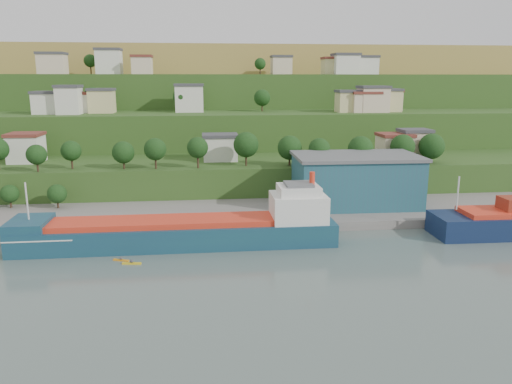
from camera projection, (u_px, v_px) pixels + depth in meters
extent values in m
plane|color=#4B5B58|center=(201.00, 260.00, 93.88)|extent=(500.00, 500.00, 0.00)
cube|color=slate|center=(282.00, 217.00, 123.14)|extent=(220.00, 26.00, 4.00)
cube|color=#284719|center=(201.00, 194.00, 148.16)|extent=(260.00, 32.00, 20.00)
cube|color=#284719|center=(201.00, 175.00, 177.24)|extent=(280.00, 32.00, 44.00)
cube|color=#284719|center=(201.00, 161.00, 206.32)|extent=(300.00, 32.00, 70.00)
cube|color=olive|center=(200.00, 140.00, 278.06)|extent=(360.00, 120.00, 96.00)
cube|color=silver|center=(26.00, 149.00, 142.25)|extent=(8.66, 8.90, 7.51)
cube|color=brown|center=(25.00, 134.00, 141.32)|extent=(9.26, 9.50, 0.90)
cube|color=silver|center=(220.00, 149.00, 145.70)|extent=(9.72, 8.11, 6.82)
cube|color=#3F3F44|center=(220.00, 135.00, 144.85)|extent=(10.32, 8.71, 0.90)
cube|color=beige|center=(394.00, 148.00, 145.72)|extent=(8.86, 8.48, 6.99)
cube|color=brown|center=(395.00, 135.00, 144.85)|extent=(9.46, 9.08, 0.90)
cube|color=beige|center=(414.00, 146.00, 147.16)|extent=(8.28, 7.09, 8.09)
cube|color=#3F3F44|center=(415.00, 131.00, 146.17)|extent=(8.88, 7.69, 0.90)
cube|color=silver|center=(50.00, 104.00, 164.71)|extent=(9.77, 8.69, 6.54)
cube|color=#3F3F44|center=(49.00, 92.00, 163.89)|extent=(10.37, 9.29, 0.90)
cube|color=silver|center=(69.00, 101.00, 162.64)|extent=(7.26, 7.95, 8.55)
cube|color=#3F3F44|center=(68.00, 86.00, 161.60)|extent=(7.86, 8.55, 0.90)
cube|color=silver|center=(90.00, 104.00, 170.63)|extent=(7.60, 8.84, 6.12)
cube|color=brown|center=(89.00, 93.00, 169.86)|extent=(8.20, 9.44, 0.90)
cube|color=#CDC184|center=(102.00, 102.00, 169.02)|extent=(8.07, 7.58, 7.40)
cube|color=#3F3F44|center=(101.00, 89.00, 168.10)|extent=(8.67, 8.18, 0.90)
cube|color=silver|center=(189.00, 99.00, 174.46)|extent=(9.60, 8.89, 8.82)
cube|color=#3F3F44|center=(189.00, 85.00, 173.38)|extent=(10.20, 9.49, 0.90)
cube|color=#CDC184|center=(349.00, 102.00, 173.11)|extent=(8.17, 7.28, 6.72)
cube|color=#3F3F44|center=(349.00, 91.00, 172.26)|extent=(8.77, 7.88, 0.90)
cube|color=beige|center=(364.00, 103.00, 172.94)|extent=(9.62, 8.06, 6.22)
cube|color=brown|center=(365.00, 93.00, 172.15)|extent=(10.22, 8.66, 0.90)
cube|color=beige|center=(373.00, 100.00, 173.01)|extent=(9.49, 8.30, 8.16)
cube|color=#3F3F44|center=(374.00, 87.00, 172.00)|extent=(10.09, 8.90, 0.90)
cube|color=#CDC184|center=(386.00, 101.00, 175.60)|extent=(9.28, 7.65, 7.15)
cube|color=#3F3F44|center=(386.00, 90.00, 174.71)|extent=(9.88, 8.25, 0.90)
cube|color=beige|center=(387.00, 101.00, 181.88)|extent=(8.74, 8.29, 6.66)
cube|color=brown|center=(388.00, 91.00, 181.04)|extent=(9.34, 8.89, 0.90)
cube|color=beige|center=(52.00, 64.00, 188.50)|extent=(9.78, 7.85, 7.28)
cube|color=#3F3F44|center=(51.00, 53.00, 187.59)|extent=(10.38, 8.45, 0.90)
cube|color=silver|center=(109.00, 63.00, 192.98)|extent=(9.34, 7.50, 9.00)
cube|color=#3F3F44|center=(108.00, 49.00, 191.88)|extent=(9.94, 8.10, 0.90)
cube|color=beige|center=(142.00, 66.00, 190.34)|extent=(7.29, 8.18, 6.31)
cube|color=brown|center=(142.00, 56.00, 189.54)|extent=(7.89, 8.78, 0.90)
cube|color=beige|center=(281.00, 66.00, 204.93)|extent=(7.94, 7.46, 6.84)
cube|color=#3F3F44|center=(281.00, 56.00, 204.07)|extent=(8.54, 8.06, 0.90)
cube|color=#CDC184|center=(332.00, 67.00, 200.81)|extent=(7.44, 7.64, 6.01)
cube|color=brown|center=(332.00, 58.00, 200.05)|extent=(8.04, 8.24, 0.90)
cube|color=silver|center=(345.00, 65.00, 198.21)|extent=(9.73, 8.67, 7.33)
cube|color=#3F3F44|center=(346.00, 54.00, 197.30)|extent=(10.33, 9.27, 0.90)
cube|color=silver|center=(366.00, 66.00, 200.57)|extent=(8.08, 8.25, 6.53)
cube|color=#3F3F44|center=(366.00, 57.00, 199.74)|extent=(8.68, 8.85, 0.90)
cylinder|color=#382619|center=(38.00, 166.00, 127.94)|extent=(0.50, 0.50, 3.02)
sphere|color=black|center=(36.00, 155.00, 127.29)|extent=(5.17, 5.17, 5.17)
cylinder|color=#382619|center=(72.00, 163.00, 131.89)|extent=(0.50, 0.50, 3.39)
sphere|color=black|center=(71.00, 151.00, 131.19)|extent=(5.30, 5.30, 5.30)
cylinder|color=#382619|center=(124.00, 164.00, 132.05)|extent=(0.50, 0.50, 2.80)
sphere|color=black|center=(123.00, 152.00, 131.39)|extent=(5.85, 5.85, 5.85)
cylinder|color=#382619|center=(156.00, 162.00, 132.20)|extent=(0.50, 0.50, 3.61)
sphere|color=black|center=(155.00, 149.00, 131.44)|extent=(5.89, 5.89, 5.89)
cylinder|color=#382619|center=(198.00, 161.00, 133.16)|extent=(0.50, 0.50, 3.98)
sphere|color=black|center=(198.00, 148.00, 132.37)|extent=(5.62, 5.62, 5.62)
cylinder|color=#382619|center=(246.00, 159.00, 136.82)|extent=(0.50, 0.50, 3.91)
sphere|color=black|center=(246.00, 145.00, 135.97)|extent=(6.91, 6.91, 6.91)
cylinder|color=#382619|center=(289.00, 160.00, 137.26)|extent=(0.50, 0.50, 3.09)
sphere|color=black|center=(290.00, 148.00, 136.51)|extent=(6.66, 6.66, 6.66)
cylinder|color=#382619|center=(319.00, 161.00, 135.51)|extent=(0.50, 0.50, 3.24)
sphere|color=black|center=(319.00, 149.00, 134.79)|extent=(5.85, 5.85, 5.85)
cylinder|color=#382619|center=(360.00, 161.00, 137.06)|extent=(0.50, 0.50, 2.81)
sphere|color=black|center=(361.00, 149.00, 136.33)|extent=(6.88, 6.88, 6.88)
cylinder|color=#382619|center=(402.00, 159.00, 139.24)|extent=(0.50, 0.50, 3.09)
sphere|color=black|center=(403.00, 147.00, 138.49)|extent=(6.80, 6.80, 6.80)
cylinder|color=#382619|center=(431.00, 158.00, 141.04)|extent=(0.50, 0.50, 2.82)
sphere|color=black|center=(432.00, 146.00, 140.29)|extent=(7.18, 7.18, 7.18)
cylinder|color=#382619|center=(262.00, 107.00, 177.66)|extent=(0.50, 0.50, 3.18)
sphere|color=black|center=(262.00, 98.00, 176.95)|extent=(5.81, 5.81, 5.81)
cylinder|color=#382619|center=(260.00, 71.00, 197.51)|extent=(0.50, 0.50, 2.92)
sphere|color=black|center=(260.00, 64.00, 196.91)|extent=(4.49, 4.49, 4.49)
cylinder|color=#382619|center=(91.00, 69.00, 199.01)|extent=(0.50, 0.50, 3.97)
sphere|color=black|center=(90.00, 61.00, 198.26)|extent=(5.10, 5.10, 5.10)
cylinder|color=#382619|center=(181.00, 107.00, 172.91)|extent=(0.50, 0.50, 3.75)
sphere|color=black|center=(181.00, 97.00, 172.16)|extent=(5.45, 5.45, 5.45)
cylinder|color=#382619|center=(94.00, 107.00, 170.05)|extent=(0.50, 0.50, 3.87)
sphere|color=black|center=(93.00, 96.00, 169.25)|extent=(6.13, 6.13, 6.13)
cube|color=navy|center=(177.00, 239.00, 101.77)|extent=(64.72, 10.32, 6.47)
cube|color=red|center=(168.00, 222.00, 100.73)|extent=(48.08, 8.43, 1.11)
cube|color=navy|center=(29.00, 224.00, 97.82)|extent=(7.42, 10.18, 1.85)
cube|color=silver|center=(298.00, 207.00, 103.08)|extent=(11.11, 9.27, 5.55)
cube|color=silver|center=(299.00, 190.00, 102.26)|extent=(8.34, 7.41, 1.85)
cube|color=#595B5E|center=(299.00, 184.00, 101.99)|extent=(5.56, 5.56, 0.55)
cylinder|color=red|center=(312.00, 179.00, 102.04)|extent=(1.11, 1.11, 2.77)
cylinder|color=silver|center=(27.00, 201.00, 96.79)|extent=(0.33, 0.33, 7.39)
cube|color=silver|center=(45.00, 233.00, 98.56)|extent=(12.96, 10.47, 0.23)
cylinder|color=silver|center=(458.00, 193.00, 105.43)|extent=(0.34, 0.34, 7.19)
cube|color=#215764|center=(356.00, 181.00, 126.31)|extent=(30.36, 18.61, 12.00)
cube|color=#595B5E|center=(357.00, 156.00, 124.89)|extent=(31.38, 19.63, 0.80)
cube|color=orange|center=(121.00, 260.00, 93.51)|extent=(3.15, 1.66, 0.24)
sphere|color=#3F3F44|center=(121.00, 258.00, 93.42)|extent=(0.55, 0.55, 0.55)
cube|color=gold|center=(132.00, 263.00, 91.86)|extent=(3.54, 1.05, 0.26)
sphere|color=#3F3F44|center=(132.00, 261.00, 91.76)|extent=(0.61, 0.61, 0.61)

